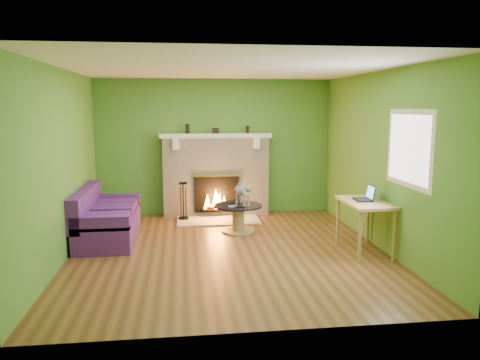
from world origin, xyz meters
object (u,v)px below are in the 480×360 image
object	(u,v)px
desk	(365,207)
sofa	(105,220)
coffee_table	(238,216)
cat	(242,193)

from	to	relation	value
desk	sofa	bearing A→B (deg)	163.64
coffee_table	cat	bearing A→B (deg)	32.01
desk	cat	world-z (taller)	cat
coffee_table	cat	distance (m)	0.39
sofa	desk	distance (m)	3.99
sofa	desk	xyz separation A→B (m)	(3.81, -1.12, 0.34)
cat	coffee_table	bearing A→B (deg)	-165.40
sofa	desk	world-z (taller)	sofa
desk	coffee_table	bearing A→B (deg)	141.68
sofa	coffee_table	xyz separation A→B (m)	(2.14, 0.20, -0.05)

